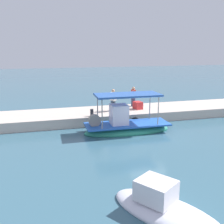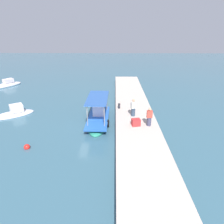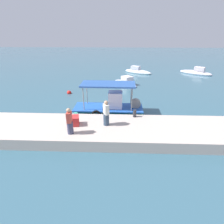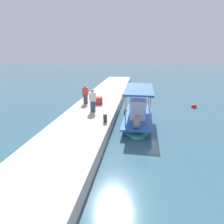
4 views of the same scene
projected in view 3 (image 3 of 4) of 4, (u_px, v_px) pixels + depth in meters
ground_plane at (97, 111)px, 16.24m from camera, size 120.00×120.00×0.00m
dock_quay at (89, 131)px, 12.36m from camera, size 36.00×3.74×0.71m
main_fishing_boat at (110, 109)px, 15.52m from camera, size 5.90×2.12×2.94m
fisherman_near_bollard at (70, 122)px, 11.04m from camera, size 0.38×0.48×1.65m
fisherman_by_crate at (106, 114)px, 12.04m from camera, size 0.50×0.55×1.70m
mooring_bollard at (135, 113)px, 13.37m from camera, size 0.24×0.24×0.53m
cargo_crate at (75, 121)px, 12.25m from camera, size 0.70×0.81×0.60m
marker_buoy at (69, 93)px, 20.51m from camera, size 0.47×0.47×0.47m
moored_boat_near at (125, 83)px, 23.85m from camera, size 3.81×4.43×1.36m
moored_boat_mid at (196, 72)px, 29.37m from camera, size 4.88×4.14×1.37m
moored_boat_far at (138, 72)px, 30.06m from camera, size 4.69×3.73×1.29m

